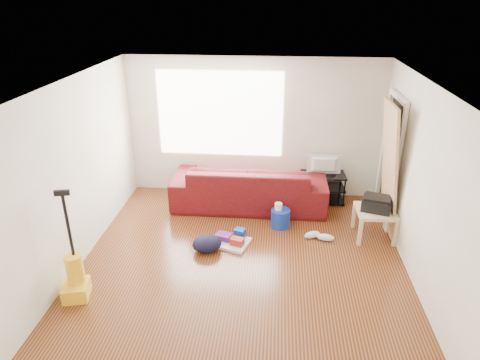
# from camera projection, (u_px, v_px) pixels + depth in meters

# --- Properties ---
(room) EXTENTS (4.51, 5.01, 2.51)m
(room) POSITION_uv_depth(u_px,v_px,m) (248.00, 183.00, 5.46)
(room) COLOR #421E05
(room) RESTS_ON ground
(sofa) EXTENTS (2.65, 1.04, 0.77)m
(sofa) POSITION_uv_depth(u_px,v_px,m) (249.00, 205.00, 7.61)
(sofa) COLOR #410907
(sofa) RESTS_ON ground
(tv_stand) EXTENTS (0.79, 0.48, 0.53)m
(tv_stand) POSITION_uv_depth(u_px,v_px,m) (322.00, 187.00, 7.64)
(tv_stand) COLOR black
(tv_stand) RESTS_ON ground
(tv) EXTENTS (0.59, 0.08, 0.34)m
(tv) POSITION_uv_depth(u_px,v_px,m) (324.00, 165.00, 7.46)
(tv) COLOR black
(tv) RESTS_ON tv_stand
(side_table) EXTENTS (0.59, 0.59, 0.46)m
(side_table) POSITION_uv_depth(u_px,v_px,m) (375.00, 214.00, 6.49)
(side_table) COLOR #B9AB89
(side_table) RESTS_ON ground
(printer) EXTENTS (0.50, 0.44, 0.22)m
(printer) POSITION_uv_depth(u_px,v_px,m) (377.00, 203.00, 6.42)
(printer) COLOR black
(printer) RESTS_ON side_table
(bucket) EXTENTS (0.31, 0.31, 0.30)m
(bucket) POSITION_uv_depth(u_px,v_px,m) (280.00, 226.00, 6.93)
(bucket) COLOR #132E9C
(bucket) RESTS_ON ground
(toilet_paper) EXTENTS (0.12, 0.12, 0.11)m
(toilet_paper) POSITION_uv_depth(u_px,v_px,m) (278.00, 215.00, 6.85)
(toilet_paper) COLOR white
(toilet_paper) RESTS_ON bucket
(cleaning_tray) EXTENTS (0.64, 0.57, 0.19)m
(cleaning_tray) POSITION_uv_depth(u_px,v_px,m) (232.00, 240.00, 6.45)
(cleaning_tray) COLOR white
(cleaning_tray) RESTS_ON ground
(backpack) EXTENTS (0.51, 0.46, 0.24)m
(backpack) POSITION_uv_depth(u_px,v_px,m) (207.00, 250.00, 6.29)
(backpack) COLOR #161533
(backpack) RESTS_ON ground
(sneakers) EXTENTS (0.48, 0.25, 0.11)m
(sneakers) POSITION_uv_depth(u_px,v_px,m) (319.00, 236.00, 6.55)
(sneakers) COLOR silver
(sneakers) RESTS_ON ground
(vacuum) EXTENTS (0.37, 0.40, 1.43)m
(vacuum) POSITION_uv_depth(u_px,v_px,m) (75.00, 278.00, 5.27)
(vacuum) COLOR yellow
(vacuum) RESTS_ON ground
(door_panel) EXTENTS (0.26, 0.82, 2.05)m
(door_panel) POSITION_uv_depth(u_px,v_px,m) (380.00, 228.00, 6.87)
(door_panel) COLOR olive
(door_panel) RESTS_ON ground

